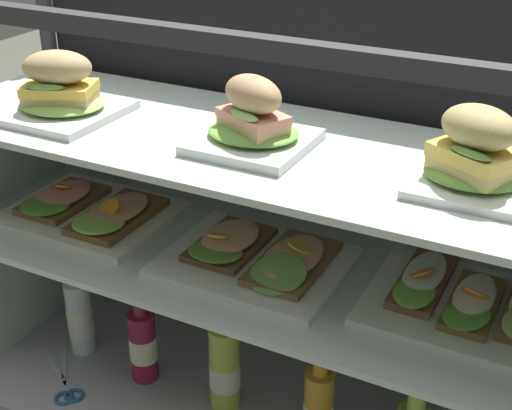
{
  "coord_description": "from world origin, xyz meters",
  "views": [
    {
      "loc": [
        0.54,
        -1.04,
        1.14
      ],
      "look_at": [
        0.0,
        0.0,
        0.54
      ],
      "focal_mm": 50.53,
      "sensor_mm": 36.0,
      "label": 1
    }
  ],
  "objects_px": {
    "open_sandwich_tray_far_right": "(90,210)",
    "kitchen_scissors": "(67,389)",
    "juice_bottle_near_post": "(143,344)",
    "open_sandwich_tray_far_left": "(469,302)",
    "juice_bottle_front_middle": "(80,315)",
    "plated_roll_sandwich_near_right_corner": "(60,93)",
    "open_sandwich_tray_near_left_corner": "(257,257)",
    "plated_roll_sandwich_mid_right": "(475,157)",
    "juice_bottle_tucked_behind": "(319,402)",
    "juice_bottle_front_left_end": "(225,366)",
    "plated_roll_sandwich_right_of_center": "(253,123)"
  },
  "relations": [
    {
      "from": "plated_roll_sandwich_near_right_corner",
      "to": "plated_roll_sandwich_mid_right",
      "type": "height_order",
      "value": "plated_roll_sandwich_mid_right"
    },
    {
      "from": "open_sandwich_tray_far_right",
      "to": "open_sandwich_tray_far_left",
      "type": "bearing_deg",
      "value": 2.02
    },
    {
      "from": "juice_bottle_tucked_behind",
      "to": "juice_bottle_front_middle",
      "type": "bearing_deg",
      "value": -179.7
    },
    {
      "from": "juice_bottle_front_left_end",
      "to": "kitchen_scissors",
      "type": "height_order",
      "value": "juice_bottle_front_left_end"
    },
    {
      "from": "juice_bottle_front_middle",
      "to": "open_sandwich_tray_far_right",
      "type": "bearing_deg",
      "value": -6.0
    },
    {
      "from": "open_sandwich_tray_far_right",
      "to": "juice_bottle_front_middle",
      "type": "relative_size",
      "value": 1.44
    },
    {
      "from": "plated_roll_sandwich_right_of_center",
      "to": "open_sandwich_tray_far_right",
      "type": "xyz_separation_m",
      "value": [
        -0.4,
        0.03,
        -0.27
      ]
    },
    {
      "from": "plated_roll_sandwich_mid_right",
      "to": "plated_roll_sandwich_right_of_center",
      "type": "bearing_deg",
      "value": -179.36
    },
    {
      "from": "open_sandwich_tray_near_left_corner",
      "to": "open_sandwich_tray_far_left",
      "type": "bearing_deg",
      "value": 4.57
    },
    {
      "from": "open_sandwich_tray_far_right",
      "to": "kitchen_scissors",
      "type": "height_order",
      "value": "open_sandwich_tray_far_right"
    },
    {
      "from": "juice_bottle_front_left_end",
      "to": "juice_bottle_tucked_behind",
      "type": "xyz_separation_m",
      "value": [
        0.21,
        0.01,
        -0.02
      ]
    },
    {
      "from": "open_sandwich_tray_near_left_corner",
      "to": "kitchen_scissors",
      "type": "distance_m",
      "value": 0.58
    },
    {
      "from": "open_sandwich_tray_far_right",
      "to": "open_sandwich_tray_near_left_corner",
      "type": "height_order",
      "value": "open_sandwich_tray_far_right"
    },
    {
      "from": "juice_bottle_front_middle",
      "to": "juice_bottle_near_post",
      "type": "distance_m",
      "value": 0.19
    },
    {
      "from": "plated_roll_sandwich_right_of_center",
      "to": "open_sandwich_tray_far_left",
      "type": "relative_size",
      "value": 0.56
    },
    {
      "from": "plated_roll_sandwich_near_right_corner",
      "to": "juice_bottle_near_post",
      "type": "relative_size",
      "value": 0.93
    },
    {
      "from": "plated_roll_sandwich_near_right_corner",
      "to": "open_sandwich_tray_far_left",
      "type": "height_order",
      "value": "plated_roll_sandwich_near_right_corner"
    },
    {
      "from": "plated_roll_sandwich_mid_right",
      "to": "open_sandwich_tray_far_left",
      "type": "distance_m",
      "value": 0.29
    },
    {
      "from": "open_sandwich_tray_far_right",
      "to": "juice_bottle_tucked_behind",
      "type": "relative_size",
      "value": 1.57
    },
    {
      "from": "plated_roll_sandwich_near_right_corner",
      "to": "kitchen_scissors",
      "type": "relative_size",
      "value": 1.12
    },
    {
      "from": "open_sandwich_tray_far_left",
      "to": "juice_bottle_tucked_behind",
      "type": "bearing_deg",
      "value": -176.28
    },
    {
      "from": "open_sandwich_tray_far_left",
      "to": "juice_bottle_front_left_end",
      "type": "relative_size",
      "value": 1.39
    },
    {
      "from": "juice_bottle_near_post",
      "to": "kitchen_scissors",
      "type": "height_order",
      "value": "juice_bottle_near_post"
    },
    {
      "from": "open_sandwich_tray_far_left",
      "to": "kitchen_scissors",
      "type": "distance_m",
      "value": 0.91
    },
    {
      "from": "open_sandwich_tray_near_left_corner",
      "to": "juice_bottle_front_left_end",
      "type": "xyz_separation_m",
      "value": [
        -0.08,
        0.01,
        -0.29
      ]
    },
    {
      "from": "open_sandwich_tray_near_left_corner",
      "to": "kitchen_scissors",
      "type": "relative_size",
      "value": 1.81
    },
    {
      "from": "plated_roll_sandwich_mid_right",
      "to": "juice_bottle_front_middle",
      "type": "bearing_deg",
      "value": 178.03
    },
    {
      "from": "plated_roll_sandwich_near_right_corner",
      "to": "open_sandwich_tray_far_right",
      "type": "bearing_deg",
      "value": 98.63
    },
    {
      "from": "open_sandwich_tray_near_left_corner",
      "to": "juice_bottle_tucked_behind",
      "type": "xyz_separation_m",
      "value": [
        0.13,
        0.01,
        -0.31
      ]
    },
    {
      "from": "juice_bottle_front_left_end",
      "to": "juice_bottle_tucked_behind",
      "type": "relative_size",
      "value": 1.13
    },
    {
      "from": "open_sandwich_tray_far_right",
      "to": "juice_bottle_front_left_end",
      "type": "relative_size",
      "value": 1.39
    },
    {
      "from": "open_sandwich_tray_far_right",
      "to": "open_sandwich_tray_near_left_corner",
      "type": "relative_size",
      "value": 1.0
    },
    {
      "from": "juice_bottle_front_middle",
      "to": "open_sandwich_tray_far_left",
      "type": "bearing_deg",
      "value": 1.31
    },
    {
      "from": "juice_bottle_front_middle",
      "to": "juice_bottle_front_left_end",
      "type": "distance_m",
      "value": 0.4
    },
    {
      "from": "open_sandwich_tray_far_right",
      "to": "plated_roll_sandwich_near_right_corner",
      "type": "bearing_deg",
      "value": -81.37
    },
    {
      "from": "plated_roll_sandwich_mid_right",
      "to": "juice_bottle_front_left_end",
      "type": "distance_m",
      "value": 0.73
    },
    {
      "from": "juice_bottle_near_post",
      "to": "kitchen_scissors",
      "type": "distance_m",
      "value": 0.2
    },
    {
      "from": "juice_bottle_front_middle",
      "to": "plated_roll_sandwich_right_of_center",
      "type": "bearing_deg",
      "value": -3.97
    },
    {
      "from": "juice_bottle_tucked_behind",
      "to": "plated_roll_sandwich_near_right_corner",
      "type": "bearing_deg",
      "value": -173.07
    },
    {
      "from": "open_sandwich_tray_near_left_corner",
      "to": "juice_bottle_front_left_end",
      "type": "distance_m",
      "value": 0.3
    },
    {
      "from": "kitchen_scissors",
      "to": "plated_roll_sandwich_right_of_center",
      "type": "bearing_deg",
      "value": 13.74
    },
    {
      "from": "open_sandwich_tray_far_left",
      "to": "juice_bottle_tucked_behind",
      "type": "relative_size",
      "value": 1.57
    },
    {
      "from": "open_sandwich_tray_far_right",
      "to": "kitchen_scissors",
      "type": "bearing_deg",
      "value": -96.52
    },
    {
      "from": "plated_roll_sandwich_mid_right",
      "to": "plated_roll_sandwich_near_right_corner",
      "type": "bearing_deg",
      "value": -177.64
    },
    {
      "from": "plated_roll_sandwich_mid_right",
      "to": "juice_bottle_near_post",
      "type": "distance_m",
      "value": 0.88
    },
    {
      "from": "plated_roll_sandwich_right_of_center",
      "to": "kitchen_scissors",
      "type": "distance_m",
      "value": 0.79
    },
    {
      "from": "juice_bottle_tucked_behind",
      "to": "kitchen_scissors",
      "type": "relative_size",
      "value": 1.15
    },
    {
      "from": "plated_roll_sandwich_right_of_center",
      "to": "juice_bottle_tucked_behind",
      "type": "height_order",
      "value": "plated_roll_sandwich_right_of_center"
    },
    {
      "from": "open_sandwich_tray_far_left",
      "to": "juice_bottle_front_left_end",
      "type": "xyz_separation_m",
      "value": [
        -0.47,
        -0.03,
        -0.29
      ]
    },
    {
      "from": "open_sandwich_tray_far_left",
      "to": "juice_bottle_front_middle",
      "type": "distance_m",
      "value": 0.91
    }
  ]
}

